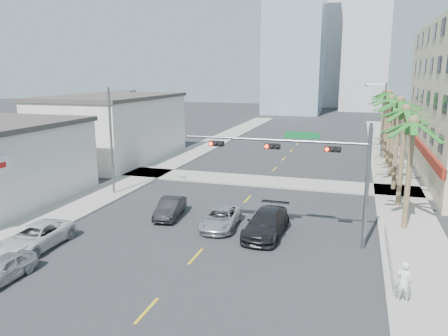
# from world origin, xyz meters

# --- Properties ---
(ground) EXTENTS (260.00, 260.00, 0.00)m
(ground) POSITION_xyz_m (0.00, 0.00, 0.00)
(ground) COLOR #262628
(ground) RESTS_ON ground
(sidewalk_right) EXTENTS (4.00, 120.00, 0.15)m
(sidewalk_right) POSITION_xyz_m (12.00, 20.00, 0.07)
(sidewalk_right) COLOR gray
(sidewalk_right) RESTS_ON ground
(sidewalk_left) EXTENTS (4.00, 120.00, 0.15)m
(sidewalk_left) POSITION_xyz_m (-12.00, 20.00, 0.07)
(sidewalk_left) COLOR gray
(sidewalk_left) RESTS_ON ground
(sidewalk_cross) EXTENTS (80.00, 4.00, 0.15)m
(sidewalk_cross) POSITION_xyz_m (0.00, 22.00, 0.07)
(sidewalk_cross) COLOR gray
(sidewalk_cross) RESTS_ON ground
(building_left_far) EXTENTS (11.00, 18.00, 7.20)m
(building_left_far) POSITION_xyz_m (-19.50, 28.00, 3.60)
(building_left_far) COLOR beige
(building_left_far) RESTS_ON ground
(tower_far_left) EXTENTS (14.00, 14.00, 48.00)m
(tower_far_left) POSITION_xyz_m (-8.00, 95.00, 24.00)
(tower_far_left) COLOR #99B2C6
(tower_far_left) RESTS_ON ground
(tower_far_center) EXTENTS (16.00, 16.00, 42.00)m
(tower_far_center) POSITION_xyz_m (-3.00, 125.00, 21.00)
(tower_far_center) COLOR #ADADB2
(tower_far_center) RESTS_ON ground
(traffic_signal_mast) EXTENTS (11.12, 0.54, 7.20)m
(traffic_signal_mast) POSITION_xyz_m (5.78, 7.95, 5.06)
(traffic_signal_mast) COLOR slate
(traffic_signal_mast) RESTS_ON ground
(palm_tree_0) EXTENTS (4.80, 4.80, 7.80)m
(palm_tree_0) POSITION_xyz_m (11.60, 12.00, 7.08)
(palm_tree_0) COLOR brown
(palm_tree_0) RESTS_ON ground
(palm_tree_1) EXTENTS (4.80, 4.80, 8.16)m
(palm_tree_1) POSITION_xyz_m (11.60, 17.20, 7.43)
(palm_tree_1) COLOR brown
(palm_tree_1) RESTS_ON ground
(palm_tree_2) EXTENTS (4.80, 4.80, 8.52)m
(palm_tree_2) POSITION_xyz_m (11.60, 22.40, 7.78)
(palm_tree_2) COLOR brown
(palm_tree_2) RESTS_ON ground
(palm_tree_3) EXTENTS (4.80, 4.80, 7.80)m
(palm_tree_3) POSITION_xyz_m (11.60, 27.60, 7.08)
(palm_tree_3) COLOR brown
(palm_tree_3) RESTS_ON ground
(palm_tree_4) EXTENTS (4.80, 4.80, 8.16)m
(palm_tree_4) POSITION_xyz_m (11.60, 32.80, 7.43)
(palm_tree_4) COLOR brown
(palm_tree_4) RESTS_ON ground
(palm_tree_5) EXTENTS (4.80, 4.80, 8.52)m
(palm_tree_5) POSITION_xyz_m (11.60, 38.00, 7.78)
(palm_tree_5) COLOR brown
(palm_tree_5) RESTS_ON ground
(palm_tree_6) EXTENTS (4.80, 4.80, 7.80)m
(palm_tree_6) POSITION_xyz_m (11.60, 43.20, 7.08)
(palm_tree_6) COLOR brown
(palm_tree_6) RESTS_ON ground
(palm_tree_7) EXTENTS (4.80, 4.80, 8.16)m
(palm_tree_7) POSITION_xyz_m (11.60, 48.40, 7.43)
(palm_tree_7) COLOR brown
(palm_tree_7) RESTS_ON ground
(streetlight_left) EXTENTS (2.55, 0.25, 9.00)m
(streetlight_left) POSITION_xyz_m (-11.00, 14.00, 5.06)
(streetlight_left) COLOR slate
(streetlight_left) RESTS_ON ground
(streetlight_right) EXTENTS (2.55, 0.25, 9.00)m
(streetlight_right) POSITION_xyz_m (11.00, 38.00, 5.06)
(streetlight_right) COLOR slate
(streetlight_right) RESTS_ON ground
(guardrail) EXTENTS (0.08, 8.08, 1.00)m
(guardrail) POSITION_xyz_m (10.30, 6.00, 0.67)
(guardrail) COLOR silver
(guardrail) RESTS_ON ground
(car_parked_near) EXTENTS (1.54, 3.72, 1.26)m
(car_parked_near) POSITION_xyz_m (-8.07, -1.58, 0.63)
(car_parked_near) COLOR silver
(car_parked_near) RESTS_ON ground
(car_parked_far) EXTENTS (2.44, 5.14, 1.42)m
(car_parked_far) POSITION_xyz_m (-9.40, 2.36, 0.71)
(car_parked_far) COLOR silver
(car_parked_far) RESTS_ON ground
(car_lane_left) EXTENTS (1.97, 4.27, 1.35)m
(car_lane_left) POSITION_xyz_m (-4.19, 9.92, 0.68)
(car_lane_left) COLOR black
(car_lane_left) RESTS_ON ground
(car_lane_center) EXTENTS (2.47, 4.81, 1.30)m
(car_lane_center) POSITION_xyz_m (-0.08, 8.92, 0.65)
(car_lane_center) COLOR silver
(car_lane_center) RESTS_ON ground
(car_lane_right) EXTENTS (2.44, 5.55, 1.59)m
(car_lane_right) POSITION_xyz_m (3.12, 8.42, 0.79)
(car_lane_right) COLOR black
(car_lane_right) RESTS_ON ground
(pedestrian) EXTENTS (0.74, 0.51, 1.95)m
(pedestrian) POSITION_xyz_m (10.63, 1.70, 1.13)
(pedestrian) COLOR white
(pedestrian) RESTS_ON sidewalk_right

